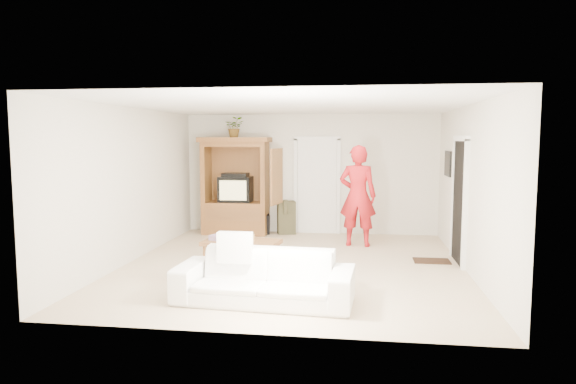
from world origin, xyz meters
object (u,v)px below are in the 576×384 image
object	(u,v)px
armoire	(237,192)
sofa	(264,277)
coffee_table	(242,244)
man	(358,196)

from	to	relation	value
armoire	sofa	distance (m)	4.85
coffee_table	man	bearing A→B (deg)	56.00
armoire	coffee_table	xyz separation A→B (m)	(0.77, -2.90, -0.52)
man	coffee_table	xyz separation A→B (m)	(-1.84, -1.97, -0.59)
man	sofa	size ratio (longest dim) A/B	0.87
man	sofa	xyz separation A→B (m)	(-1.16, -3.66, -0.65)
armoire	man	xyz separation A→B (m)	(2.61, -0.93, 0.07)
sofa	armoire	bearing A→B (deg)	111.18
armoire	sofa	xyz separation A→B (m)	(1.46, -4.59, -0.58)
armoire	man	bearing A→B (deg)	-19.65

